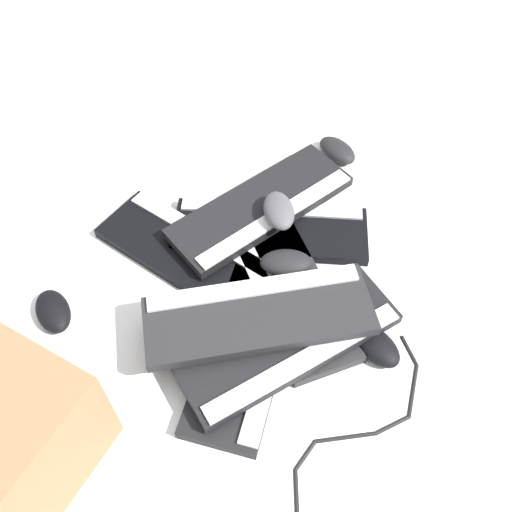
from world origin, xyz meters
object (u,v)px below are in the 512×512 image
at_px(keyboard_0, 192,256).
at_px(mouse_4, 279,211).
at_px(keyboard_4, 289,342).
at_px(keyboard_6, 262,207).
at_px(mouse_0, 53,311).
at_px(keyboard_5, 259,314).
at_px(mouse_3, 286,263).
at_px(keyboard_2, 287,284).
at_px(keyboard_1, 250,340).
at_px(mouse_1, 337,150).
at_px(mouse_2, 376,346).
at_px(keyboard_3, 270,230).

xyz_separation_m(keyboard_0, mouse_4, (-0.14, -0.15, 0.07)).
distance_m(keyboard_4, mouse_4, 0.31).
relative_size(keyboard_0, keyboard_6, 1.00).
distance_m(keyboard_0, mouse_0, 0.31).
relative_size(keyboard_5, mouse_4, 4.06).
bearing_deg(keyboard_5, mouse_3, -87.74).
bearing_deg(keyboard_2, keyboard_0, 4.92).
distance_m(keyboard_0, keyboard_4, 0.31).
relative_size(keyboard_1, mouse_3, 4.17).
bearing_deg(mouse_3, keyboard_4, 89.93).
distance_m(keyboard_6, mouse_4, 0.07).
xyz_separation_m(keyboard_0, keyboard_5, (-0.21, 0.11, 0.06)).
distance_m(keyboard_0, keyboard_5, 0.24).
bearing_deg(keyboard_4, mouse_0, 14.89).
bearing_deg(keyboard_4, mouse_4, -62.70).
relative_size(mouse_0, mouse_1, 1.00).
height_order(mouse_3, mouse_4, mouse_4).
xyz_separation_m(mouse_2, mouse_3, (0.23, -0.09, 0.03)).
distance_m(keyboard_1, mouse_1, 0.58).
relative_size(keyboard_2, mouse_1, 3.81).
bearing_deg(mouse_1, mouse_3, 120.64).
bearing_deg(mouse_1, keyboard_3, 107.27).
height_order(keyboard_5, mouse_1, keyboard_5).
distance_m(keyboard_6, mouse_1, 0.29).
relative_size(keyboard_0, mouse_1, 4.18).
height_order(mouse_2, mouse_4, mouse_4).
relative_size(keyboard_0, mouse_3, 4.18).
xyz_separation_m(mouse_0, mouse_3, (-0.39, -0.29, 0.03)).
xyz_separation_m(keyboard_4, mouse_2, (-0.15, -0.08, -0.02)).
xyz_separation_m(keyboard_0, mouse_1, (-0.18, -0.44, 0.01)).
height_order(keyboard_0, keyboard_6, keyboard_6).
xyz_separation_m(keyboard_3, mouse_4, (-0.02, -0.01, 0.07)).
bearing_deg(mouse_2, keyboard_1, -132.39).
bearing_deg(keyboard_1, mouse_1, -87.35).
height_order(keyboard_6, mouse_2, keyboard_6).
bearing_deg(keyboard_4, keyboard_2, -66.12).
distance_m(keyboard_1, mouse_0, 0.41).
bearing_deg(keyboard_0, keyboard_2, -175.08).
height_order(keyboard_0, mouse_2, mouse_2).
distance_m(keyboard_3, mouse_2, 0.36).
bearing_deg(mouse_4, mouse_1, -41.33).
xyz_separation_m(keyboard_1, mouse_4, (0.06, -0.28, 0.07)).
xyz_separation_m(keyboard_3, mouse_0, (0.31, 0.39, 0.01)).
bearing_deg(keyboard_3, mouse_0, 50.89).
bearing_deg(keyboard_3, keyboard_5, 108.79).
relative_size(keyboard_2, keyboard_3, 0.90).
bearing_deg(keyboard_0, keyboard_3, -132.13).
bearing_deg(mouse_2, keyboard_6, 174.42).
bearing_deg(mouse_1, keyboard_0, 95.01).
distance_m(keyboard_5, mouse_0, 0.43).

